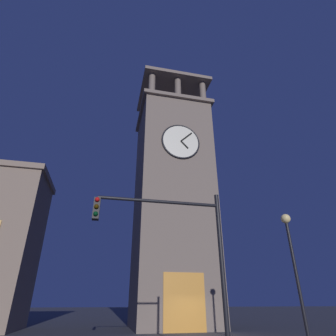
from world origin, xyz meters
name	(u,v)px	position (x,y,z in m)	size (l,w,h in m)	color
ground_plane	(198,336)	(0.00, 0.00, 0.00)	(200.00, 200.00, 0.00)	#424247
clocktower	(173,199)	(0.33, -5.41, 11.11)	(7.52, 7.48, 26.80)	#75665B
traffic_signal_near	(179,241)	(3.94, 10.27, 3.87)	(4.62, 0.41, 5.70)	black
street_lamp	(292,253)	(-1.83, 8.40, 3.95)	(0.44, 0.44, 5.75)	black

